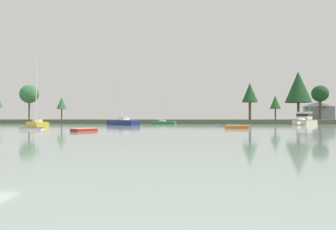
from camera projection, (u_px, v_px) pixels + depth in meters
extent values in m
cube|color=#4C563D|center=(176.00, 121.00, 108.10)|extent=(236.88, 45.54, 1.18)
cube|color=#B2231E|center=(84.00, 130.00, 34.65)|extent=(2.46, 3.15, 0.45)
cube|color=#C6B289|center=(84.00, 128.00, 34.65)|extent=(2.60, 3.30, 0.05)
cube|color=tan|center=(84.00, 129.00, 34.65)|extent=(1.02, 0.59, 0.03)
cube|color=white|center=(32.00, 129.00, 38.85)|extent=(2.90, 1.70, 0.40)
cube|color=brown|center=(32.00, 128.00, 38.85)|extent=(3.02, 1.81, 0.05)
cube|color=tan|center=(32.00, 128.00, 38.85)|extent=(0.30, 0.98, 0.03)
cube|color=beige|center=(305.00, 124.00, 70.92)|extent=(7.41, 9.16, 1.91)
cone|color=beige|center=(299.00, 124.00, 67.51)|extent=(3.69, 3.60, 2.78)
cube|color=black|center=(305.00, 120.00, 70.94)|extent=(7.61, 9.38, 0.05)
cube|color=silver|center=(304.00, 116.00, 70.51)|extent=(4.05, 4.40, 1.71)
cube|color=#19232D|center=(304.00, 115.00, 70.51)|extent=(4.13, 4.49, 0.62)
cube|color=beige|center=(304.00, 112.00, 70.52)|extent=(4.62, 4.98, 0.06)
cylinder|color=silver|center=(304.00, 108.00, 70.53)|extent=(0.03, 0.03, 1.56)
cube|color=orange|center=(237.00, 127.00, 45.35)|extent=(3.70, 2.11, 0.60)
cube|color=#C6B289|center=(237.00, 125.00, 45.35)|extent=(3.86, 2.25, 0.05)
cube|color=tan|center=(237.00, 126.00, 45.35)|extent=(0.32, 1.30, 0.03)
cube|color=#669ECC|center=(229.00, 125.00, 61.06)|extent=(3.70, 3.49, 0.54)
cube|color=brown|center=(229.00, 124.00, 61.06)|extent=(3.89, 3.67, 0.05)
cube|color=tan|center=(229.00, 124.00, 61.06)|extent=(0.98, 1.13, 0.03)
cube|color=gold|center=(37.00, 126.00, 54.87)|extent=(6.90, 6.99, 1.37)
cube|color=#CCB78E|center=(37.00, 122.00, 54.88)|extent=(6.40, 6.48, 0.04)
cube|color=silver|center=(38.00, 121.00, 54.57)|extent=(2.13, 2.14, 0.47)
cylinder|color=silver|center=(36.00, 91.00, 55.44)|extent=(0.16, 0.16, 11.22)
cylinder|color=silver|center=(38.00, 119.00, 54.14)|extent=(2.26, 2.31, 0.12)
cylinder|color=silver|center=(38.00, 118.00, 54.14)|extent=(2.06, 2.10, 0.14)
cylinder|color=#999999|center=(34.00, 92.00, 56.68)|extent=(2.20, 2.25, 11.17)
cube|color=navy|center=(123.00, 124.00, 68.17)|extent=(8.77, 7.68, 1.87)
cube|color=#CCB78E|center=(123.00, 120.00, 68.18)|extent=(8.15, 7.11, 0.04)
cube|color=silver|center=(124.00, 119.00, 67.85)|extent=(2.57, 2.49, 0.56)
cylinder|color=silver|center=(121.00, 97.00, 68.78)|extent=(0.19, 0.19, 10.20)
cylinder|color=silver|center=(126.00, 117.00, 67.39)|extent=(2.99, 2.43, 0.15)
cylinder|color=silver|center=(126.00, 117.00, 67.39)|extent=(2.70, 2.19, 0.14)
cylinder|color=#999999|center=(116.00, 98.00, 70.10)|extent=(2.92, 2.33, 10.16)
cube|color=#236B3D|center=(164.00, 124.00, 79.56)|extent=(6.61, 2.91, 1.17)
cube|color=#CCB78E|center=(164.00, 121.00, 79.57)|extent=(6.19, 2.64, 0.04)
cube|color=silver|center=(162.00, 121.00, 79.67)|extent=(1.59, 1.37, 0.38)
cylinder|color=silver|center=(166.00, 107.00, 79.46)|extent=(0.13, 0.13, 7.28)
cylinder|color=silver|center=(161.00, 120.00, 79.81)|extent=(2.53, 0.57, 0.10)
cylinder|color=silver|center=(161.00, 119.00, 79.81)|extent=(2.29, 0.56, 0.14)
cylinder|color=#999999|center=(170.00, 107.00, 79.07)|extent=(2.53, 0.49, 7.24)
sphere|color=#1E8C47|center=(244.00, 127.00, 51.22)|extent=(0.50, 0.50, 0.50)
torus|color=#333338|center=(244.00, 125.00, 51.22)|extent=(0.12, 0.12, 0.02)
cylinder|color=brown|center=(298.00, 105.00, 93.47)|extent=(0.73, 0.73, 8.68)
cone|color=#1E4723|center=(298.00, 87.00, 93.54)|extent=(7.79, 7.79, 9.52)
cylinder|color=brown|center=(29.00, 109.00, 99.72)|extent=(0.49, 0.49, 6.94)
sphere|color=#336B38|center=(29.00, 94.00, 99.77)|extent=(5.95, 5.95, 5.95)
cylinder|color=brown|center=(62.00, 111.00, 95.61)|extent=(0.38, 0.38, 5.31)
cone|color=#336B38|center=(62.00, 103.00, 95.64)|extent=(3.07, 3.07, 3.75)
cylinder|color=brown|center=(250.00, 106.00, 85.99)|extent=(0.69, 0.69, 7.90)
cone|color=#1E4723|center=(250.00, 93.00, 86.03)|extent=(4.43, 4.43, 5.42)
cylinder|color=brown|center=(275.00, 111.00, 96.98)|extent=(0.40, 0.40, 5.54)
cone|color=#2D602D|center=(275.00, 102.00, 97.01)|extent=(3.42, 3.42, 4.19)
cylinder|color=brown|center=(320.00, 108.00, 102.53)|extent=(0.77, 0.77, 7.43)
sphere|color=#1E4723|center=(320.00, 94.00, 102.59)|extent=(5.49, 5.49, 5.49)
cube|color=gray|center=(318.00, 113.00, 109.16)|extent=(8.01, 8.33, 4.44)
pyramid|color=#47474C|center=(318.00, 104.00, 109.19)|extent=(8.66, 8.99, 1.87)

